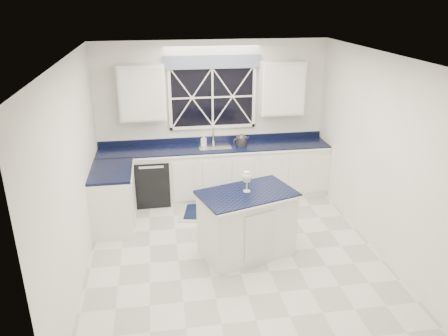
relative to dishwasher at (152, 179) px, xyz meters
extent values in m
plane|color=silver|center=(1.10, -1.95, -0.41)|extent=(4.50, 4.50, 0.00)
cube|color=white|center=(1.10, 0.30, 0.94)|extent=(4.00, 0.10, 2.70)
cube|color=silver|center=(1.10, 0.00, 0.04)|extent=(3.98, 0.60, 0.90)
cube|color=silver|center=(-0.60, -0.80, 0.04)|extent=(0.60, 1.00, 0.90)
cube|color=black|center=(1.10, 0.00, 0.51)|extent=(3.98, 0.64, 0.04)
cube|color=black|center=(0.00, 0.00, 0.00)|extent=(0.60, 0.58, 0.82)
cube|color=black|center=(1.10, 0.27, 1.34)|extent=(1.40, 0.02, 1.00)
cube|color=slate|center=(1.10, 0.21, 1.94)|extent=(1.65, 0.04, 0.22)
cube|color=silver|center=(-0.07, 0.13, 1.49)|extent=(0.75, 0.34, 0.90)
cube|color=silver|center=(2.28, 0.13, 1.49)|extent=(0.75, 0.34, 0.90)
cylinder|color=silver|center=(1.10, 0.22, 0.55)|extent=(0.05, 0.05, 0.04)
cylinder|color=silver|center=(1.10, 0.22, 0.69)|extent=(0.02, 0.02, 0.28)
cylinder|color=silver|center=(1.10, 0.13, 0.82)|extent=(0.02, 0.18, 0.02)
cube|color=silver|center=(1.27, -1.90, 0.04)|extent=(1.34, 1.02, 0.89)
cube|color=black|center=(1.27, -1.90, 0.50)|extent=(1.42, 1.09, 0.04)
cube|color=#A6A6A2|center=(1.15, -0.60, -0.40)|extent=(1.56, 1.13, 0.01)
cube|color=black|center=(1.15, -0.60, -0.39)|extent=(1.38, 0.95, 0.01)
cylinder|color=#2F3032|center=(1.57, 0.00, 0.61)|extent=(0.25, 0.25, 0.16)
cone|color=#2F3032|center=(1.57, 0.00, 0.72)|extent=(0.20, 0.20, 0.07)
torus|color=#2F3032|center=(1.47, -0.04, 0.62)|extent=(0.13, 0.06, 0.13)
cylinder|color=#2F3032|center=(1.67, 0.04, 0.63)|extent=(0.08, 0.04, 0.10)
cylinder|color=silver|center=(1.27, -1.86, 0.53)|extent=(0.09, 0.09, 0.01)
cylinder|color=silver|center=(1.27, -1.86, 0.61)|extent=(0.02, 0.02, 0.15)
ellipsoid|color=silver|center=(1.27, -1.86, 0.73)|extent=(0.12, 0.12, 0.15)
cylinder|color=#D9CA72|center=(1.27, -1.86, 0.71)|extent=(0.10, 0.10, 0.06)
imported|color=silver|center=(0.92, 0.11, 0.63)|extent=(0.11, 0.11, 0.19)
camera|label=1|loc=(0.13, -7.06, 2.98)|focal=35.00mm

